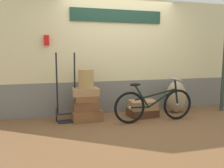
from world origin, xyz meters
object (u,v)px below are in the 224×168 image
suitcase_5 (143,105)px  bicycle (154,105)px  suitcase_0 (87,115)px  suitcase_1 (87,105)px  suitcase_4 (142,112)px  burlap_sack (176,97)px  wicker_basket (86,79)px  suitcase_3 (85,92)px  luggage_trolley (66,105)px  suitcase_2 (86,98)px

suitcase_5 → bicycle: bearing=-76.3°
suitcase_0 → suitcase_1: 0.20m
suitcase_4 → bicycle: (0.07, -0.40, 0.25)m
burlap_sack → suitcase_4: bearing=-173.3°
suitcase_4 → wicker_basket: (-1.20, 0.01, 0.76)m
suitcase_3 → bicycle: bicycle is taller
bicycle → suitcase_3: bearing=162.1°
suitcase_1 → luggage_trolley: luggage_trolley is taller
suitcase_1 → suitcase_5: suitcase_1 is taller
suitcase_0 → bicycle: bearing=-22.9°
suitcase_0 → suitcase_3: size_ratio=1.15×
suitcase_4 → wicker_basket: wicker_basket is taller
wicker_basket → luggage_trolley: bearing=166.8°
luggage_trolley → bicycle: (1.66, -0.50, 0.01)m
suitcase_0 → bicycle: 1.36m
suitcase_2 → wicker_basket: 0.39m
suitcase_0 → suitcase_5: 1.21m
suitcase_2 → burlap_sack: (2.07, 0.12, -0.10)m
suitcase_0 → suitcase_4: bearing=-5.5°
suitcase_2 → luggage_trolley: bearing=162.5°
burlap_sack → suitcase_0: bearing=-178.2°
burlap_sack → wicker_basket: bearing=-177.4°
suitcase_0 → suitcase_1: (0.00, -0.01, 0.20)m
suitcase_1 → wicker_basket: wicker_basket is taller
suitcase_0 → wicker_basket: size_ratio=1.59×
suitcase_5 → burlap_sack: 0.87m
suitcase_1 → bicycle: bicycle is taller
suitcase_0 → suitcase_2: bearing=-109.0°
luggage_trolley → wicker_basket: bearing=-13.2°
wicker_basket → suitcase_1: bearing=65.3°
suitcase_1 → suitcase_4: 1.21m
suitcase_4 → bicycle: size_ratio=0.35×
suitcase_4 → luggage_trolley: bearing=170.6°
suitcase_2 → suitcase_5: size_ratio=0.78×
suitcase_0 → suitcase_2: 0.35m
suitcase_0 → suitcase_4: size_ratio=1.00×
suitcase_0 → suitcase_3: (-0.02, -0.02, 0.48)m
suitcase_5 → bicycle: size_ratio=0.34×
wicker_basket → burlap_sack: bearing=2.6°
suitcase_0 → burlap_sack: (2.05, 0.06, 0.25)m
suitcase_1 → bicycle: (1.26, -0.43, 0.03)m
bicycle → suitcase_1: bearing=161.1°
suitcase_0 → burlap_sack: burlap_sack is taller
suitcase_1 → suitcase_4: (1.19, -0.03, -0.23)m
suitcase_1 → suitcase_2: bearing=-106.2°
suitcase_3 → bicycle: bearing=-18.0°
suitcase_4 → luggage_trolley: size_ratio=0.43×
bicycle → suitcase_0: bearing=160.9°
suitcase_5 → suitcase_2: bearing=-176.6°
suitcase_5 → luggage_trolley: size_ratio=0.41×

